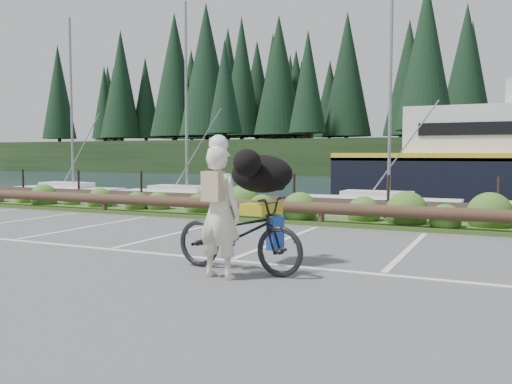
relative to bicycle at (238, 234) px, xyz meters
The scene contains 7 objects.
ground 1.34m from the bicycle, 115.31° to the left, with size 72.00×72.00×0.00m, color #4E4F51.
harbor_backdrop 79.55m from the bicycle, 90.09° to the left, with size 170.00×160.00×30.00m.
vegetation_strip 6.43m from the bicycle, 94.59° to the left, with size 34.00×1.60×0.10m, color #3D5B21.
log_rail 5.74m from the bicycle, 95.15° to the left, with size 32.00×0.30×0.60m, color #443021, non-canonical shape.
bicycle is the anchor object (origin of this frame).
cyclist 0.65m from the bicycle, 95.73° to the right, with size 0.71×0.47×1.95m, color #ECE6C8.
dog 1.16m from the bicycle, 84.27° to the left, with size 1.09×0.53×0.63m, color black.
Camera 1 is at (4.28, -8.52, 1.82)m, focal length 38.00 mm.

